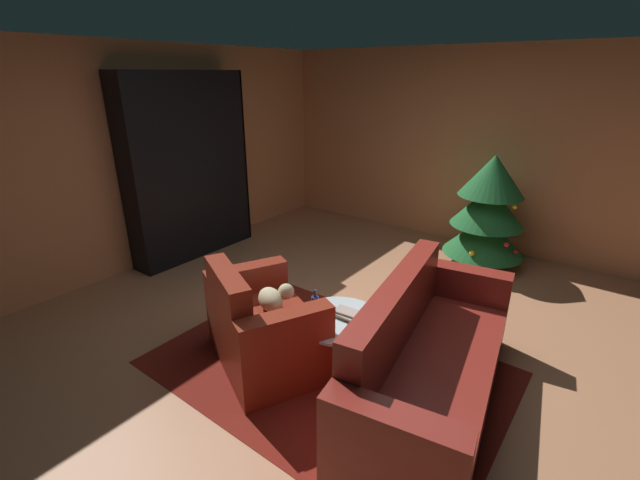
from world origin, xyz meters
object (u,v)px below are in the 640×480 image
(couch_red, at_px, (427,365))
(decorated_tree, at_px, (488,210))
(coffee_table, at_px, (339,323))
(bottle_on_table, at_px, (315,305))
(armchair_red, at_px, (262,328))
(bookshelf_unit, at_px, (196,168))
(book_stack_on_table, at_px, (347,314))

(couch_red, relative_size, decorated_tree, 1.57)
(coffee_table, distance_m, bottle_on_table, 0.23)
(bottle_on_table, distance_m, decorated_tree, 2.77)
(armchair_red, distance_m, bottle_on_table, 0.47)
(bookshelf_unit, distance_m, coffee_table, 3.03)
(coffee_table, bearing_deg, bookshelf_unit, 162.42)
(couch_red, height_order, book_stack_on_table, couch_red)
(couch_red, bearing_deg, coffee_table, -177.51)
(bookshelf_unit, xyz_separation_m, armchair_red, (2.30, -1.23, -0.78))
(bookshelf_unit, xyz_separation_m, bottle_on_table, (2.63, -0.97, -0.59))
(armchair_red, height_order, coffee_table, armchair_red)
(decorated_tree, bearing_deg, bookshelf_unit, -150.44)
(book_stack_on_table, height_order, bottle_on_table, bottle_on_table)
(bottle_on_table, bearing_deg, decorated_tree, 80.16)
(book_stack_on_table, distance_m, bottle_on_table, 0.26)
(bookshelf_unit, bearing_deg, coffee_table, -17.58)
(bookshelf_unit, relative_size, coffee_table, 3.20)
(bottle_on_table, bearing_deg, armchair_red, -140.79)
(couch_red, relative_size, bottle_on_table, 9.43)
(coffee_table, bearing_deg, bottle_on_table, -156.12)
(bookshelf_unit, distance_m, book_stack_on_table, 3.04)
(coffee_table, bearing_deg, book_stack_on_table, 48.54)
(coffee_table, relative_size, decorated_tree, 0.52)
(book_stack_on_table, bearing_deg, armchair_red, -144.12)
(bookshelf_unit, relative_size, decorated_tree, 1.65)
(coffee_table, bearing_deg, couch_red, 2.49)
(coffee_table, relative_size, bottle_on_table, 3.10)
(couch_red, height_order, bottle_on_table, couch_red)
(bookshelf_unit, bearing_deg, decorated_tree, 29.56)
(couch_red, distance_m, coffee_table, 0.74)
(couch_red, distance_m, book_stack_on_table, 0.70)
(bookshelf_unit, height_order, decorated_tree, bookshelf_unit)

